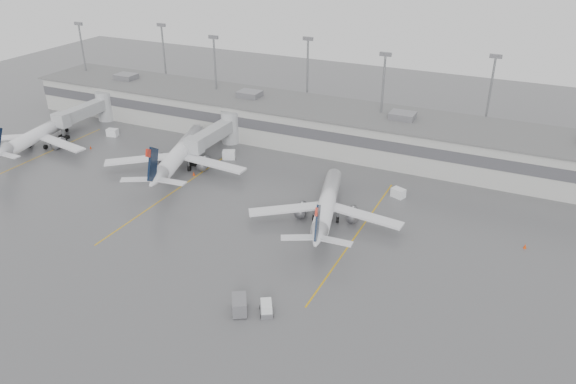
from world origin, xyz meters
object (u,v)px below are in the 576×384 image
at_px(jet_mid_right, 326,205).
at_px(baggage_tug, 266,309).
at_px(jet_mid_left, 178,154).
at_px(jet_far_left, 37,135).

distance_m(jet_mid_right, baggage_tug, 25.71).
bearing_deg(jet_mid_left, jet_mid_right, -28.16).
bearing_deg(jet_far_left, jet_mid_left, -4.68).
bearing_deg(jet_far_left, baggage_tug, -32.80).
relative_size(jet_far_left, jet_mid_left, 0.94).
bearing_deg(jet_mid_left, jet_far_left, 168.70).
bearing_deg(jet_far_left, jet_mid_right, -13.14).
xyz_separation_m(jet_mid_left, jet_mid_right, (33.70, -6.61, -0.34)).
distance_m(jet_far_left, jet_mid_left, 34.15).
distance_m(jet_mid_left, jet_mid_right, 34.34).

